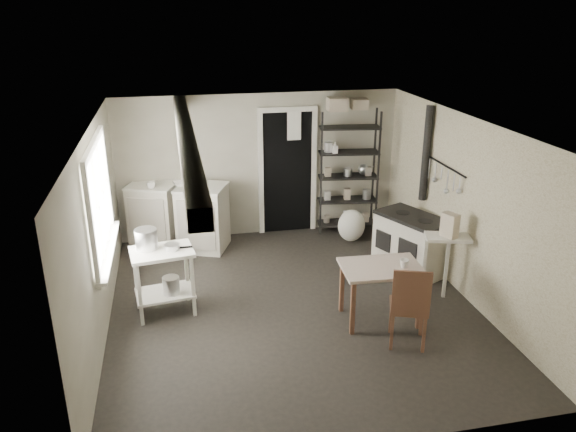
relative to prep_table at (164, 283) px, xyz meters
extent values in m
plane|color=black|center=(1.57, -0.17, -0.40)|extent=(5.00, 5.00, 0.00)
plane|color=silver|center=(1.57, -0.17, 1.90)|extent=(5.00, 5.00, 0.00)
cube|color=#B1AC97|center=(1.57, 2.33, 0.75)|extent=(4.50, 0.02, 2.30)
cube|color=#B1AC97|center=(1.57, -2.67, 0.75)|extent=(4.50, 0.02, 2.30)
cube|color=#B1AC97|center=(-0.68, -0.17, 0.75)|extent=(0.02, 5.00, 2.30)
cube|color=#B1AC97|center=(3.82, -0.17, 0.75)|extent=(0.02, 5.00, 2.30)
cylinder|color=silver|center=(-0.17, 0.09, 0.54)|extent=(0.29, 0.29, 0.29)
cylinder|color=silver|center=(0.13, 0.00, 0.45)|extent=(0.19, 0.19, 0.10)
cylinder|color=silver|center=(0.08, -0.06, -0.02)|extent=(0.26, 0.26, 0.22)
imported|color=white|center=(0.29, 1.97, 0.56)|extent=(0.35, 0.35, 0.07)
imported|color=white|center=(-0.13, 1.90, 0.57)|extent=(0.14, 0.14, 0.10)
imported|color=white|center=(2.74, 2.09, 0.96)|extent=(0.09, 0.09, 0.18)
cube|color=beige|center=(2.77, 2.10, 1.61)|extent=(0.31, 0.27, 0.21)
cube|color=beige|center=(3.15, 2.19, 1.59)|extent=(0.28, 0.26, 0.16)
cube|color=beige|center=(3.51, -0.38, 0.61)|extent=(0.19, 0.24, 0.31)
imported|color=white|center=(2.76, -0.79, 0.41)|extent=(0.12, 0.12, 0.10)
ellipsoid|color=white|center=(2.93, 1.66, -0.16)|extent=(0.51, 0.46, 0.53)
cylinder|color=white|center=(3.20, -0.03, -0.33)|extent=(0.13, 0.13, 0.14)
camera|label=1|loc=(0.22, -6.27, 3.19)|focal=35.00mm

